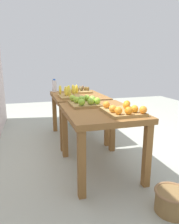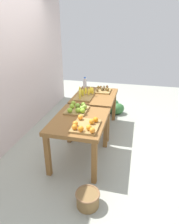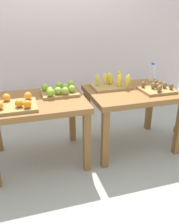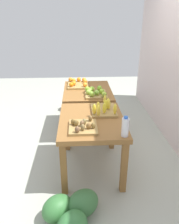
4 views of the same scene
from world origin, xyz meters
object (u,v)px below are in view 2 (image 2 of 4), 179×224
(orange_bin, at_px, (85,125))
(wicker_basket, at_px, (88,199))
(display_table_left, at_px, (79,125))
(watermelon_pile, at_px, (112,107))
(display_table_right, at_px, (95,100))
(water_bottle, at_px, (85,83))
(apple_bin, at_px, (78,109))
(kiwi_bin, at_px, (103,90))
(banana_crate, at_px, (84,95))

(orange_bin, distance_m, wicker_basket, 0.93)
(display_table_left, height_order, watermelon_pile, display_table_left)
(display_table_right, relative_size, water_bottle, 4.54)
(watermelon_pile, bearing_deg, apple_bin, 168.13)
(water_bottle, bearing_deg, kiwi_bin, -113.00)
(banana_crate, bearing_deg, kiwi_bin, -32.76)
(banana_crate, xyz_separation_m, kiwi_bin, (0.44, -0.29, -0.02))
(kiwi_bin, bearing_deg, watermelon_pile, -12.65)
(display_table_right, distance_m, water_bottle, 0.59)
(display_table_right, bearing_deg, wicker_basket, -170.00)
(apple_bin, bearing_deg, watermelon_pile, -11.87)
(apple_bin, relative_size, water_bottle, 1.77)
(kiwi_bin, bearing_deg, display_table_left, 175.30)
(display_table_left, bearing_deg, apple_bin, 21.35)
(kiwi_bin, xyz_separation_m, water_bottle, (0.19, 0.44, 0.07))
(display_table_left, height_order, water_bottle, water_bottle)
(watermelon_pile, bearing_deg, orange_bin, 177.68)
(display_table_left, height_order, wicker_basket, display_table_left)
(banana_crate, bearing_deg, water_bottle, 13.70)
(orange_bin, distance_m, watermelon_pile, 2.33)
(watermelon_pile, xyz_separation_m, wicker_basket, (-2.86, -0.10, -0.03))
(water_bottle, distance_m, watermelon_pile, 1.01)
(display_table_left, xyz_separation_m, banana_crate, (0.93, 0.17, 0.16))
(orange_bin, xyz_separation_m, kiwi_bin, (1.61, 0.05, -0.01))
(kiwi_bin, bearing_deg, water_bottle, 67.00)
(display_table_left, height_order, apple_bin, apple_bin)
(apple_bin, height_order, water_bottle, water_bottle)
(orange_bin, relative_size, watermelon_pile, 0.64)
(kiwi_bin, distance_m, water_bottle, 0.48)
(orange_bin, distance_m, water_bottle, 1.86)
(orange_bin, xyz_separation_m, banana_crate, (1.17, 0.33, 0.01))
(banana_crate, xyz_separation_m, water_bottle, (0.63, 0.15, 0.06))
(banana_crate, xyz_separation_m, wicker_basket, (-1.79, -0.52, -0.68))
(apple_bin, distance_m, banana_crate, 0.65)
(banana_crate, relative_size, watermelon_pile, 0.63)
(display_table_left, relative_size, water_bottle, 4.54)
(water_bottle, relative_size, wicker_basket, 0.76)
(display_table_left, height_order, display_table_right, same)
(apple_bin, xyz_separation_m, watermelon_pile, (1.72, -0.36, -0.64))
(orange_bin, height_order, kiwi_bin, orange_bin)
(apple_bin, relative_size, banana_crate, 0.91)
(apple_bin, bearing_deg, wicker_basket, -158.14)
(display_table_left, relative_size, orange_bin, 2.29)
(banana_crate, height_order, kiwi_bin, banana_crate)
(kiwi_bin, xyz_separation_m, wicker_basket, (-2.24, -0.24, -0.66))
(water_bottle, height_order, watermelon_pile, water_bottle)
(orange_bin, bearing_deg, banana_crate, 15.97)
(display_table_left, distance_m, wicker_basket, 1.07)
(display_table_right, xyz_separation_m, banana_crate, (-0.19, 0.17, 0.16))
(display_table_right, relative_size, kiwi_bin, 2.89)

